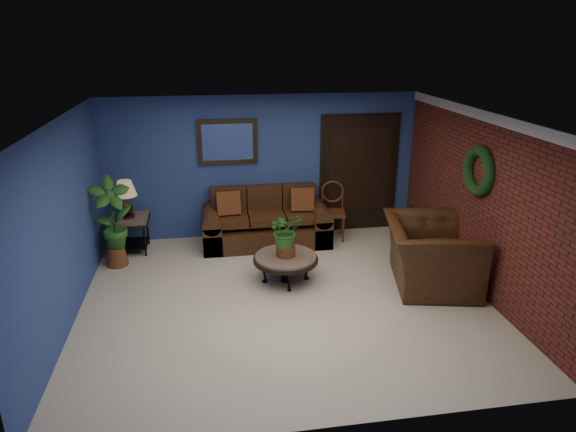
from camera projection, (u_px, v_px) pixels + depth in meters
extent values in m
plane|color=beige|center=(285.00, 298.00, 7.12)|extent=(5.50, 5.50, 0.00)
cube|color=navy|center=(263.00, 167.00, 9.01)|extent=(5.50, 0.04, 2.50)
cube|color=navy|center=(63.00, 226.00, 6.27)|extent=(0.04, 5.00, 2.50)
cube|color=maroon|center=(480.00, 203.00, 7.11)|extent=(0.04, 5.00, 2.50)
cube|color=white|center=(284.00, 118.00, 6.27)|extent=(5.50, 5.00, 0.02)
cube|color=white|center=(490.00, 118.00, 6.70)|extent=(0.03, 5.00, 0.14)
cube|color=#402E17|center=(227.00, 142.00, 8.73)|extent=(1.02, 0.06, 0.77)
cube|color=black|center=(359.00, 174.00, 9.32)|extent=(1.44, 0.06, 2.18)
torus|color=black|center=(479.00, 171.00, 6.99)|extent=(0.16, 0.72, 0.72)
cube|color=#412712|center=(266.00, 234.00, 8.91)|extent=(2.17, 0.94, 0.36)
cube|color=#412712|center=(264.00, 210.00, 9.12)|extent=(1.85, 0.26, 0.89)
cube|color=#412712|center=(230.00, 219.00, 8.65)|extent=(0.60, 0.64, 0.14)
cube|color=#412712|center=(266.00, 217.00, 8.74)|extent=(0.60, 0.64, 0.14)
cube|color=#412712|center=(302.00, 215.00, 8.84)|extent=(0.60, 0.64, 0.14)
cube|color=#412712|center=(212.00, 233.00, 8.75)|extent=(0.32, 0.94, 0.49)
cube|color=#412712|center=(318.00, 227.00, 9.03)|extent=(0.32, 0.94, 0.49)
cube|color=brown|center=(228.00, 203.00, 8.59)|extent=(0.39, 0.12, 0.39)
cube|color=brown|center=(302.00, 199.00, 8.78)|extent=(0.39, 0.12, 0.39)
cylinder|color=#56514C|center=(286.00, 257.00, 7.49)|extent=(0.90, 0.90, 0.05)
cylinder|color=black|center=(286.00, 259.00, 7.50)|extent=(0.95, 0.95, 0.05)
cylinder|color=black|center=(286.00, 270.00, 7.56)|extent=(0.14, 0.14, 0.36)
cube|color=#56514C|center=(128.00, 219.00, 8.48)|extent=(0.62, 0.62, 0.05)
cube|color=black|center=(129.00, 221.00, 8.49)|extent=(0.66, 0.66, 0.04)
cube|color=black|center=(131.00, 244.00, 8.63)|extent=(0.56, 0.56, 0.03)
cylinder|color=black|center=(112.00, 242.00, 8.29)|extent=(0.03, 0.03, 0.57)
cylinder|color=black|center=(145.00, 240.00, 8.37)|extent=(0.03, 0.03, 0.57)
cylinder|color=black|center=(116.00, 230.00, 8.78)|extent=(0.03, 0.03, 0.57)
cylinder|color=black|center=(148.00, 228.00, 8.85)|extent=(0.03, 0.03, 0.57)
cylinder|color=#402E17|center=(128.00, 216.00, 8.46)|extent=(0.22, 0.22, 0.05)
sphere|color=#402E17|center=(127.00, 210.00, 8.42)|extent=(0.20, 0.20, 0.20)
cylinder|color=#402E17|center=(126.00, 200.00, 8.37)|extent=(0.02, 0.02, 0.25)
cone|color=tan|center=(125.00, 190.00, 8.30)|extent=(0.36, 0.36, 0.25)
cube|color=brown|center=(333.00, 213.00, 9.04)|extent=(0.51, 0.51, 0.04)
torus|color=brown|center=(332.00, 192.00, 9.11)|extent=(0.41, 0.11, 0.41)
cylinder|color=brown|center=(322.00, 230.00, 8.95)|extent=(0.03, 0.03, 0.45)
cylinder|color=brown|center=(343.00, 230.00, 8.94)|extent=(0.03, 0.03, 0.45)
cylinder|color=brown|center=(321.00, 223.00, 9.30)|extent=(0.03, 0.03, 0.45)
cylinder|color=brown|center=(342.00, 223.00, 9.29)|extent=(0.03, 0.03, 0.45)
imported|color=#412712|center=(431.00, 254.00, 7.39)|extent=(1.54, 1.68, 0.94)
cylinder|color=brown|center=(286.00, 250.00, 7.45)|extent=(0.28, 0.28, 0.18)
imported|color=#20581B|center=(286.00, 230.00, 7.35)|extent=(0.58, 0.54, 0.54)
cylinder|color=brown|center=(402.00, 236.00, 9.01)|extent=(0.26, 0.26, 0.20)
imported|color=#20581B|center=(403.00, 218.00, 8.89)|extent=(0.36, 0.31, 0.60)
cylinder|color=brown|center=(117.00, 256.00, 8.10)|extent=(0.34, 0.34, 0.30)
imported|color=#20581B|center=(112.00, 215.00, 7.86)|extent=(0.73, 0.59, 1.19)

